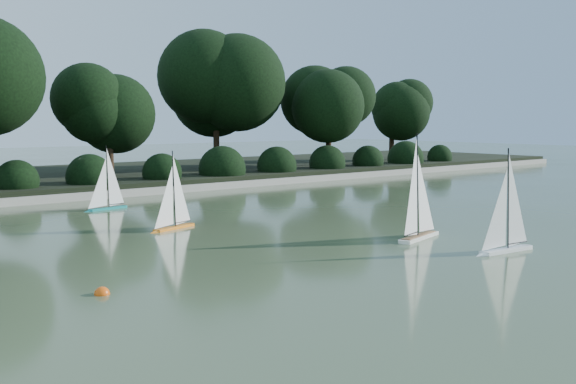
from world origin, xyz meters
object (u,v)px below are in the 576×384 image
at_px(sailboat_white_b, 422,221).
at_px(sailboat_teal, 104,199).
at_px(sailboat_orange, 171,216).
at_px(race_buoy, 102,294).
at_px(sailboat_white_a, 503,235).

distance_m(sailboat_white_b, sailboat_teal, 6.84).
relative_size(sailboat_orange, race_buoy, 8.53).
relative_size(sailboat_white_a, race_buoy, 9.34).
xyz_separation_m(sailboat_white_a, sailboat_teal, (-2.61, 7.78, -0.02)).
height_order(sailboat_white_b, sailboat_orange, sailboat_white_b).
bearing_deg(race_buoy, sailboat_white_b, -0.19).
bearing_deg(race_buoy, sailboat_teal, 66.55).
bearing_deg(sailboat_white_a, sailboat_teal, 108.58).
height_order(sailboat_white_b, race_buoy, sailboat_white_b).
xyz_separation_m(sailboat_white_b, sailboat_orange, (-2.75, 3.25, -0.05)).
relative_size(sailboat_white_a, sailboat_white_b, 0.88).
bearing_deg(sailboat_orange, sailboat_teal, 87.90).
relative_size(sailboat_teal, race_buoy, 8.49).
bearing_deg(sailboat_white_b, sailboat_teal, 112.69).
bearing_deg(sailboat_orange, race_buoy, -129.04).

